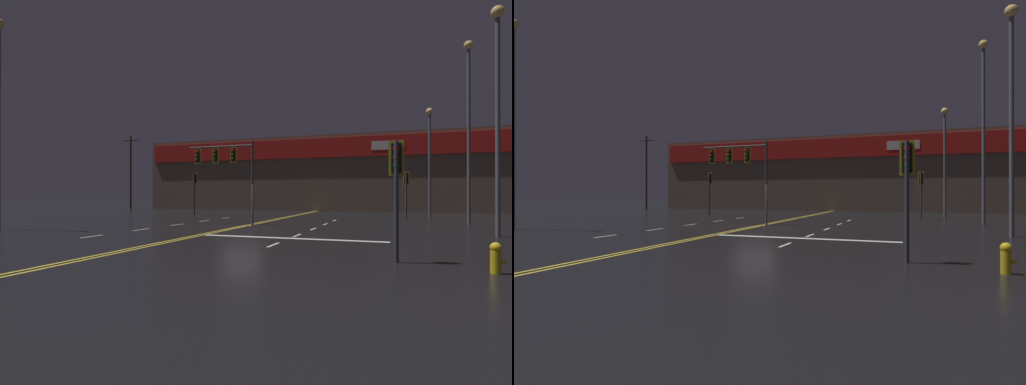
# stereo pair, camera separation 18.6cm
# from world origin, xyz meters

# --- Properties ---
(ground_plane) EXTENTS (200.00, 200.00, 0.00)m
(ground_plane) POSITION_xyz_m (0.00, 0.00, 0.00)
(ground_plane) COLOR black
(road_markings) EXTENTS (12.73, 60.00, 0.01)m
(road_markings) POSITION_xyz_m (0.73, -0.82, 0.00)
(road_markings) COLOR gold
(road_markings) RESTS_ON ground
(traffic_signal_median) EXTENTS (4.45, 0.36, 5.15)m
(traffic_signal_median) POSITION_xyz_m (-1.71, 1.33, 4.02)
(traffic_signal_median) COLOR #38383D
(traffic_signal_median) RESTS_ON ground
(traffic_signal_corner_southeast) EXTENTS (0.42, 0.36, 3.44)m
(traffic_signal_corner_southeast) POSITION_xyz_m (8.68, -9.56, 2.53)
(traffic_signal_corner_southeast) COLOR #38383D
(traffic_signal_corner_southeast) RESTS_ON ground
(traffic_signal_corner_northwest) EXTENTS (0.42, 0.36, 3.83)m
(traffic_signal_corner_northwest) POSITION_xyz_m (-8.61, 10.12, 2.81)
(traffic_signal_corner_northwest) COLOR #38383D
(traffic_signal_corner_northwest) RESTS_ON ground
(traffic_signal_corner_northeast) EXTENTS (0.42, 0.36, 3.56)m
(traffic_signal_corner_northeast) POSITION_xyz_m (9.10, 10.12, 2.62)
(traffic_signal_corner_northeast) COLOR #38383D
(traffic_signal_corner_northeast) RESTS_ON ground
(streetlight_near_left) EXTENTS (0.56, 0.56, 10.30)m
(streetlight_near_left) POSITION_xyz_m (12.83, -1.15, 6.50)
(streetlight_near_left) COLOR #59595E
(streetlight_near_left) RESTS_ON ground
(streetlight_near_right) EXTENTS (0.56, 0.56, 11.62)m
(streetlight_near_right) POSITION_xyz_m (12.79, 6.80, 7.21)
(streetlight_near_right) COLOR #59595E
(streetlight_near_right) RESTS_ON ground
(streetlight_far_right) EXTENTS (0.56, 0.56, 8.88)m
(streetlight_far_right) POSITION_xyz_m (10.93, 13.68, 5.71)
(streetlight_far_right) COLOR #59595E
(streetlight_far_right) RESTS_ON ground
(fire_hydrant) EXTENTS (0.35, 0.26, 0.76)m
(fire_hydrant) POSITION_xyz_m (10.96, -10.49, 0.40)
(fire_hydrant) COLOR gold
(fire_hydrant) RESTS_ON ground
(building_backdrop) EXTENTS (42.45, 10.23, 8.39)m
(building_backdrop) POSITION_xyz_m (0.00, 26.86, 4.21)
(building_backdrop) COLOR brown
(building_backdrop) RESTS_ON ground
(utility_pole_row) EXTENTS (45.91, 0.26, 12.12)m
(utility_pole_row) POSITION_xyz_m (1.87, 19.69, 5.61)
(utility_pole_row) COLOR #4C3828
(utility_pole_row) RESTS_ON ground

